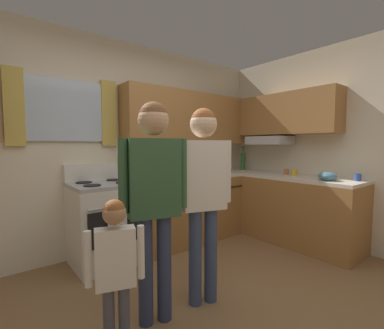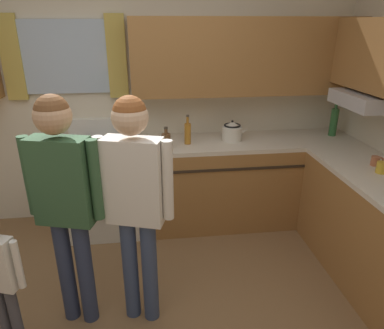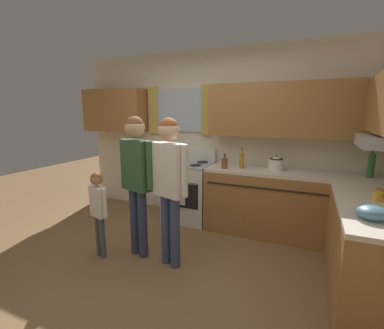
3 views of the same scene
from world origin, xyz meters
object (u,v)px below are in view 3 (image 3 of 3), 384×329
object	(u,v)px
cup_terracotta	(381,193)
small_child	(98,205)
bottle_oil_amber	(242,160)
bottle_squat_brown	(225,163)
stovetop_kettle	(276,163)
adult_in_plaid	(170,175)
mug_mustard_yellow	(378,196)
mixing_bowl	(372,213)
stove_oven	(189,190)
adult_holding_child	(136,170)
bottle_wine_green	(371,165)

from	to	relation	value
cup_terracotta	small_child	bearing A→B (deg)	-167.01
small_child	bottle_oil_amber	bearing A→B (deg)	46.91
bottle_oil_amber	bottle_squat_brown	xyz separation A→B (m)	(-0.21, -0.11, -0.03)
stovetop_kettle	adult_in_plaid	bearing A→B (deg)	-126.12
mug_mustard_yellow	stovetop_kettle	distance (m)	1.37
mixing_bowl	stovetop_kettle	bearing A→B (deg)	120.03
mug_mustard_yellow	adult_in_plaid	distance (m)	1.93
stovetop_kettle	mug_mustard_yellow	bearing A→B (deg)	-44.56
small_child	mixing_bowl	bearing A→B (deg)	-0.18
mixing_bowl	small_child	bearing A→B (deg)	179.82
bottle_squat_brown	adult_in_plaid	xyz separation A→B (m)	(-0.26, -1.11, 0.04)
adult_in_plaid	stove_oven	bearing A→B (deg)	105.58
adult_in_plaid	adult_holding_child	bearing A→B (deg)	175.40
stove_oven	mug_mustard_yellow	bearing A→B (deg)	-22.91
bottle_squat_brown	small_child	world-z (taller)	bottle_squat_brown
stove_oven	bottle_wine_green	size ratio (longest dim) A/B	2.79
small_child	stove_oven	bearing A→B (deg)	71.67
cup_terracotta	adult_in_plaid	world-z (taller)	adult_in_plaid
bottle_wine_green	stovetop_kettle	distance (m)	1.08
stove_oven	mug_mustard_yellow	xyz separation A→B (m)	(2.25, -0.95, 0.48)
stove_oven	cup_terracotta	bearing A→B (deg)	-19.18
bottle_oil_amber	adult_in_plaid	world-z (taller)	adult_in_plaid
mixing_bowl	adult_in_plaid	bearing A→B (deg)	173.99
adult_in_plaid	stovetop_kettle	bearing A→B (deg)	53.88
bottle_wine_green	adult_holding_child	world-z (taller)	adult_holding_child
mug_mustard_yellow	stovetop_kettle	size ratio (longest dim) A/B	0.44
adult_holding_child	mug_mustard_yellow	bearing A→B (deg)	6.73
small_child	bottle_wine_green	bearing A→B (deg)	27.58
small_child	mug_mustard_yellow	bearing A→B (deg)	10.16
stove_oven	mug_mustard_yellow	world-z (taller)	stove_oven
bottle_wine_green	mug_mustard_yellow	xyz separation A→B (m)	(-0.10, -0.99, -0.11)
stove_oven	adult_holding_child	world-z (taller)	adult_holding_child
adult_in_plaid	small_child	world-z (taller)	adult_in_plaid
cup_terracotta	small_child	distance (m)	2.87
adult_holding_child	adult_in_plaid	distance (m)	0.44
mug_mustard_yellow	stovetop_kettle	xyz separation A→B (m)	(-0.97, 0.96, 0.05)
stove_oven	small_child	bearing A→B (deg)	-108.33
mug_mustard_yellow	adult_holding_child	bearing A→B (deg)	-173.27
cup_terracotta	stovetop_kettle	size ratio (longest dim) A/B	0.40
stove_oven	adult_in_plaid	bearing A→B (deg)	-74.42
adult_in_plaid	small_child	size ratio (longest dim) A/B	1.60
stove_oven	mug_mustard_yellow	size ratio (longest dim) A/B	9.15
cup_terracotta	adult_in_plaid	size ratio (longest dim) A/B	0.07
bottle_wine_green	adult_in_plaid	size ratio (longest dim) A/B	0.24
bottle_wine_green	mixing_bowl	world-z (taller)	bottle_wine_green
bottle_squat_brown	mixing_bowl	bearing A→B (deg)	-40.66
bottle_wine_green	cup_terracotta	distance (m)	0.85
mug_mustard_yellow	adult_holding_child	xyz separation A→B (m)	(-2.34, -0.28, 0.08)
bottle_oil_amber	bottle_squat_brown	bearing A→B (deg)	-153.54
mixing_bowl	cup_terracotta	bearing A→B (deg)	74.55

